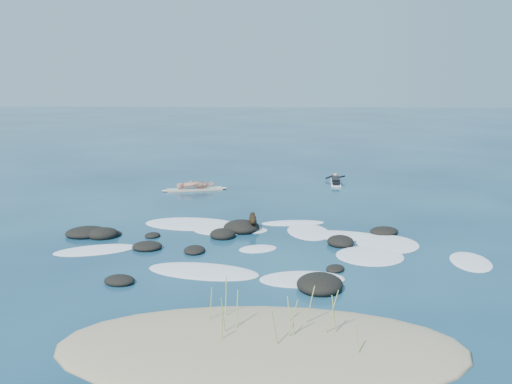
{
  "coord_description": "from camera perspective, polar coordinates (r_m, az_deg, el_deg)",
  "views": [
    {
      "loc": [
        0.36,
        -19.55,
        5.85
      ],
      "look_at": [
        -0.62,
        4.0,
        0.9
      ],
      "focal_mm": 40.0,
      "sensor_mm": 36.0,
      "label": 1
    }
  ],
  "objects": [
    {
      "name": "ground",
      "position": [
        20.41,
        1.28,
        -4.8
      ],
      "size": [
        160.0,
        160.0,
        0.0
      ],
      "primitive_type": "plane",
      "color": "#0A2642",
      "rests_on": "ground"
    },
    {
      "name": "standing_surfer_rig",
      "position": [
        28.88,
        -6.16,
        1.62
      ],
      "size": [
        3.3,
        1.29,
        1.9
      ],
      "rotation": [
        0.0,
        0.0,
        0.27
      ],
      "color": "beige",
      "rests_on": "ground"
    },
    {
      "name": "dune_grass",
      "position": [
        12.79,
        2.06,
        -12.37
      ],
      "size": [
        3.28,
        1.92,
        1.16
      ],
      "color": "#98AD53",
      "rests_on": "ground"
    },
    {
      "name": "dog",
      "position": [
        21.41,
        -0.32,
        -2.76
      ],
      "size": [
        0.33,
        1.06,
        0.67
      ],
      "rotation": [
        0.0,
        0.0,
        1.67
      ],
      "color": "black",
      "rests_on": "ground"
    },
    {
      "name": "breaking_foam",
      "position": [
        19.94,
        2.27,
        -5.18
      ],
      "size": [
        14.39,
        7.97,
        0.12
      ],
      "color": "white",
      "rests_on": "ground"
    },
    {
      "name": "reef_rocks",
      "position": [
        19.65,
        -3.83,
        -5.17
      ],
      "size": [
        12.52,
        7.5,
        0.51
      ],
      "color": "black",
      "rests_on": "ground"
    },
    {
      "name": "paddling_surfer_rig",
      "position": [
        30.96,
        7.97,
        1.13
      ],
      "size": [
        1.11,
        2.48,
        0.43
      ],
      "rotation": [
        0.0,
        0.0,
        1.51
      ],
      "color": "white",
      "rests_on": "ground"
    },
    {
      "name": "sand_dune",
      "position": [
        12.78,
        0.53,
        -15.39
      ],
      "size": [
        9.0,
        4.4,
        0.6
      ],
      "primitive_type": "ellipsoid",
      "color": "#9E8966",
      "rests_on": "ground"
    }
  ]
}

